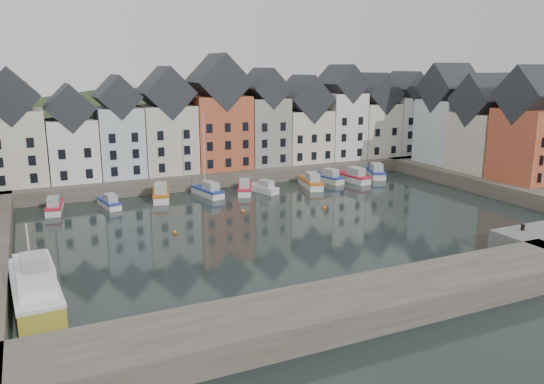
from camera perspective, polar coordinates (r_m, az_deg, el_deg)
ground at (r=60.93m, az=3.18°, el=-3.59°), size 260.00×260.00×0.00m
far_quay at (r=87.51m, az=-6.10°, el=2.24°), size 90.00×16.00×2.00m
right_quay at (r=86.08m, az=24.47°, el=0.92°), size 14.00×54.00×2.00m
near_wall at (r=38.09m, az=5.56°, el=-12.75°), size 50.00×6.00×2.00m
hillside at (r=116.44m, az=-10.05°, el=-4.73°), size 153.60×70.40×64.00m
far_terrace at (r=85.58m, az=-3.74°, el=7.37°), size 72.37×8.16×17.78m
right_terrace at (r=87.50m, az=22.03°, el=6.59°), size 8.30×24.25×16.36m
mooring_buoys at (r=63.86m, az=-2.25°, el=-2.64°), size 20.50×5.50×0.50m
boat_a at (r=71.47m, az=-22.37°, el=-1.49°), size 2.60×6.08×2.26m
boat_b at (r=71.44m, az=-17.08°, el=-1.12°), size 2.53×5.54×2.05m
boat_c at (r=73.81m, az=-11.86°, el=-0.21°), size 3.65×7.24×2.66m
boat_d at (r=74.71m, az=-6.89°, el=0.13°), size 3.22×6.51×11.93m
boat_e at (r=76.08m, az=-2.95°, el=0.39°), size 4.16×6.43×2.37m
boat_f at (r=76.50m, az=-0.92°, el=0.41°), size 3.28×5.62×2.06m
boat_g at (r=79.78m, az=4.21°, el=1.04°), size 3.54×7.13×2.63m
boat_h at (r=83.78m, az=5.94°, el=1.55°), size 3.38×6.57×2.41m
boat_i at (r=84.50m, az=8.64°, el=1.62°), size 3.20×7.18×2.66m
boat_j at (r=88.89m, az=11.05°, el=2.10°), size 4.62×7.18×2.64m
large_vessel at (r=44.50m, az=-24.15°, el=-9.35°), size 3.92×11.89×6.10m
mooring_bollard at (r=57.82m, az=25.37°, el=-3.44°), size 0.48×0.48×0.56m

